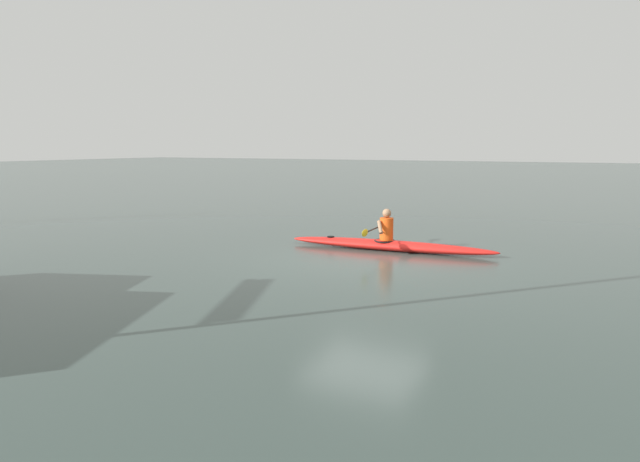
% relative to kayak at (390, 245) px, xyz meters
% --- Properties ---
extents(ground_plane, '(160.00, 160.00, 0.00)m').
position_rel_kayak_xyz_m(ground_plane, '(-0.04, 1.52, -0.12)').
color(ground_plane, '#384742').
extents(kayak, '(5.12, 0.89, 0.24)m').
position_rel_kayak_xyz_m(kayak, '(0.00, 0.00, 0.00)').
color(kayak, red).
rests_on(kayak, ground).
extents(kayaker, '(0.46, 2.40, 0.75)m').
position_rel_kayak_xyz_m(kayaker, '(0.11, 0.01, 0.44)').
color(kayaker, '#E04C14').
rests_on(kayaker, kayak).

